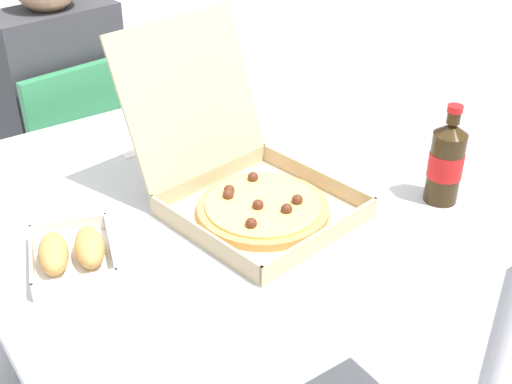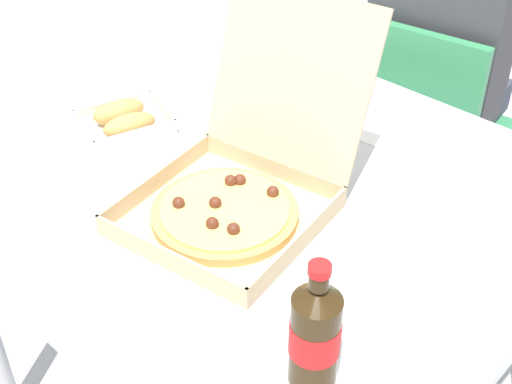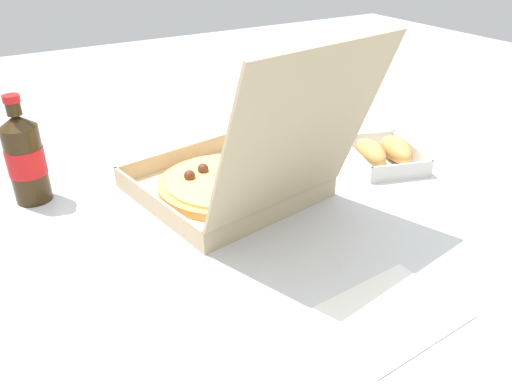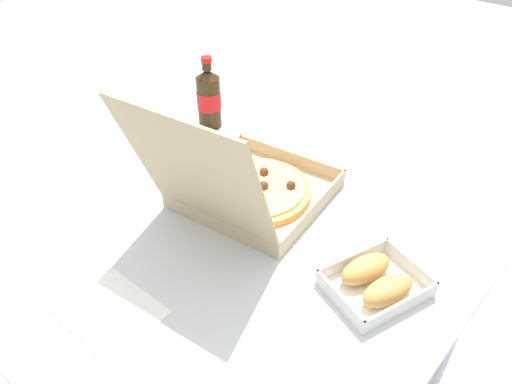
{
  "view_description": "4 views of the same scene",
  "coord_description": "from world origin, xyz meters",
  "px_view_note": "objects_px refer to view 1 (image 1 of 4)",
  "views": [
    {
      "loc": [
        -0.67,
        -1.08,
        1.5
      ],
      "look_at": [
        0.0,
        -0.12,
        0.78
      ],
      "focal_mm": 46.11,
      "sensor_mm": 36.0,
      "label": 1
    },
    {
      "loc": [
        0.76,
        -0.86,
        1.58
      ],
      "look_at": [
        0.02,
        -0.07,
        0.77
      ],
      "focal_mm": 49.87,
      "sensor_mm": 36.0,
      "label": 2
    },
    {
      "loc": [
        0.44,
        0.71,
        1.25
      ],
      "look_at": [
        -0.02,
        -0.05,
        0.76
      ],
      "focal_mm": 35.54,
      "sensor_mm": 36.0,
      "label": 3
    },
    {
      "loc": [
        -0.64,
        0.58,
        1.48
      ],
      "look_at": [
        -0.02,
        -0.11,
        0.77
      ],
      "focal_mm": 33.43,
      "sensor_mm": 36.0,
      "label": 4
    }
  ],
  "objects_px": {
    "pizza_box_open": "(249,187)",
    "cola_bottle": "(446,162)",
    "chair": "(75,161)",
    "bread_side_box": "(72,252)",
    "diner_person": "(56,96)",
    "paper_menu": "(149,136)"
  },
  "relations": [
    {
      "from": "chair",
      "to": "diner_person",
      "type": "bearing_deg",
      "value": 97.82
    },
    {
      "from": "bread_side_box",
      "to": "paper_menu",
      "type": "relative_size",
      "value": 1.08
    },
    {
      "from": "diner_person",
      "to": "paper_menu",
      "type": "bearing_deg",
      "value": -81.55
    },
    {
      "from": "pizza_box_open",
      "to": "cola_bottle",
      "type": "distance_m",
      "value": 0.42
    },
    {
      "from": "bread_side_box",
      "to": "pizza_box_open",
      "type": "bearing_deg",
      "value": -4.29
    },
    {
      "from": "pizza_box_open",
      "to": "cola_bottle",
      "type": "relative_size",
      "value": 2.24
    },
    {
      "from": "paper_menu",
      "to": "pizza_box_open",
      "type": "bearing_deg",
      "value": -90.32
    },
    {
      "from": "chair",
      "to": "diner_person",
      "type": "distance_m",
      "value": 0.21
    },
    {
      "from": "chair",
      "to": "bread_side_box",
      "type": "distance_m",
      "value": 0.93
    },
    {
      "from": "pizza_box_open",
      "to": "bread_side_box",
      "type": "distance_m",
      "value": 0.38
    },
    {
      "from": "pizza_box_open",
      "to": "paper_menu",
      "type": "distance_m",
      "value": 0.43
    },
    {
      "from": "cola_bottle",
      "to": "paper_menu",
      "type": "bearing_deg",
      "value": 120.9
    },
    {
      "from": "chair",
      "to": "cola_bottle",
      "type": "xyz_separation_m",
      "value": [
        0.45,
        -1.08,
        0.35
      ]
    },
    {
      "from": "diner_person",
      "to": "bread_side_box",
      "type": "bearing_deg",
      "value": -107.88
    },
    {
      "from": "chair",
      "to": "pizza_box_open",
      "type": "relative_size",
      "value": 1.66
    },
    {
      "from": "chair",
      "to": "cola_bottle",
      "type": "bearing_deg",
      "value": -67.39
    },
    {
      "from": "diner_person",
      "to": "paper_menu",
      "type": "height_order",
      "value": "diner_person"
    },
    {
      "from": "diner_person",
      "to": "paper_menu",
      "type": "xyz_separation_m",
      "value": [
        0.07,
        -0.49,
        0.05
      ]
    },
    {
      "from": "cola_bottle",
      "to": "paper_menu",
      "type": "distance_m",
      "value": 0.75
    },
    {
      "from": "cola_bottle",
      "to": "paper_menu",
      "type": "xyz_separation_m",
      "value": [
        -0.38,
        0.64,
        -0.09
      ]
    },
    {
      "from": "chair",
      "to": "bread_side_box",
      "type": "bearing_deg",
      "value": -109.51
    },
    {
      "from": "cola_bottle",
      "to": "paper_menu",
      "type": "relative_size",
      "value": 1.07
    }
  ]
}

